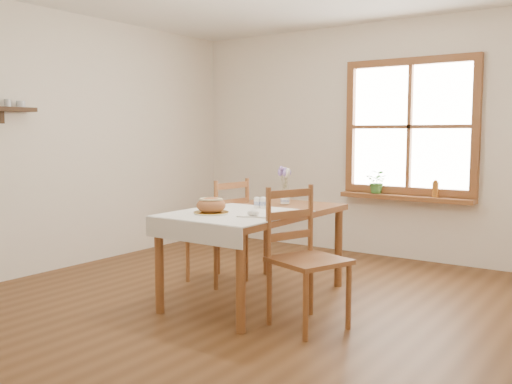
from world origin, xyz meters
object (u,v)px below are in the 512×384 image
at_px(bread_plate, 211,213).
at_px(flower_vase, 285,200).
at_px(chair_right, 309,258).
at_px(dining_table, 256,220).
at_px(chair_left, 217,230).

bearing_deg(bread_plate, flower_vase, 81.44).
bearing_deg(chair_right, dining_table, 81.98).
distance_m(chair_right, bread_plate, 0.88).
distance_m(chair_left, flower_vase, 0.72).
distance_m(bread_plate, flower_vase, 0.88).
xyz_separation_m(chair_right, bread_plate, (-0.84, -0.07, 0.27)).
relative_size(dining_table, chair_left, 1.65).
bearing_deg(dining_table, chair_right, -26.93).
relative_size(chair_right, flower_vase, 11.46).
height_order(chair_left, bread_plate, chair_left).
height_order(bread_plate, flower_vase, flower_vase).
xyz_separation_m(dining_table, chair_left, (-0.61, 0.24, -0.18)).
relative_size(dining_table, flower_vase, 18.30).
bearing_deg(dining_table, bread_plate, -105.77).
height_order(chair_left, chair_right, chair_right).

